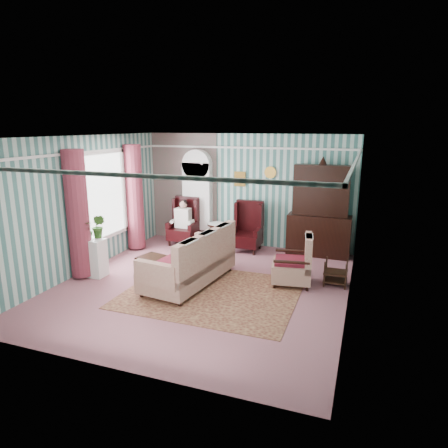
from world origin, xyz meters
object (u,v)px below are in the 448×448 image
(dresser_hutch, at_px, (320,208))
(seated_woman, at_px, (183,223))
(wingback_left, at_px, (183,221))
(sofa, at_px, (189,256))
(bookcase, at_px, (197,201))
(coffee_table, at_px, (158,267))
(plant_stand, at_px, (92,257))
(wingback_right, at_px, (246,227))
(floral_armchair, at_px, (292,263))
(nest_table, at_px, (336,272))
(round_side_table, at_px, (217,235))

(dresser_hutch, height_order, seated_woman, dresser_hutch)
(wingback_left, distance_m, sofa, 2.76)
(bookcase, distance_m, coffee_table, 2.86)
(plant_stand, bearing_deg, wingback_left, 73.78)
(coffee_table, bearing_deg, wingback_right, 61.81)
(wingback_right, distance_m, floral_armchair, 2.32)
(floral_armchair, bearing_deg, dresser_hutch, -16.78)
(wingback_right, bearing_deg, wingback_left, 180.00)
(wingback_right, height_order, seated_woman, wingback_right)
(nest_table, bearing_deg, plant_stand, -166.16)
(bookcase, bearing_deg, seated_woman, -122.66)
(wingback_right, bearing_deg, coffee_table, -118.19)
(round_side_table, height_order, floral_armchair, floral_armchair)
(sofa, bearing_deg, floral_armchair, -63.78)
(seated_woman, distance_m, nest_table, 4.37)
(bookcase, relative_size, dresser_hutch, 0.95)
(dresser_hutch, xyz_separation_m, round_side_table, (-2.60, -0.12, -0.88))
(plant_stand, bearing_deg, seated_woman, 73.78)
(wingback_left, bearing_deg, dresser_hutch, 4.41)
(dresser_hutch, relative_size, round_side_table, 3.93)
(bookcase, relative_size, coffee_table, 2.58)
(wingback_right, bearing_deg, round_side_table, 169.99)
(seated_woman, distance_m, round_side_table, 0.96)
(dresser_hutch, height_order, wingback_right, dresser_hutch)
(bookcase, distance_m, round_side_table, 1.07)
(dresser_hutch, height_order, wingback_left, dresser_hutch)
(plant_stand, xyz_separation_m, floral_armchair, (4.03, 0.98, 0.04))
(nest_table, relative_size, plant_stand, 0.68)
(round_side_table, distance_m, plant_stand, 3.36)
(dresser_hutch, xyz_separation_m, wingback_left, (-3.50, -0.27, -0.55))
(bookcase, bearing_deg, sofa, -69.83)
(dresser_hutch, height_order, sofa, dresser_hutch)
(sofa, bearing_deg, coffee_table, 87.74)
(bookcase, relative_size, sofa, 0.99)
(dresser_hutch, xyz_separation_m, seated_woman, (-3.50, -0.27, -0.59))
(bookcase, distance_m, wingback_left, 0.68)
(bookcase, xyz_separation_m, coffee_table, (0.26, -2.70, -0.92))
(sofa, relative_size, coffee_table, 2.59)
(wingback_left, relative_size, sofa, 0.55)
(nest_table, relative_size, sofa, 0.24)
(plant_stand, distance_m, coffee_table, 1.40)
(round_side_table, bearing_deg, floral_armchair, -39.59)
(sofa, xyz_separation_m, floral_armchair, (1.94, 0.66, -0.12))
(wingback_left, bearing_deg, bookcase, 57.34)
(coffee_table, bearing_deg, floral_armchair, 11.08)
(wingback_right, xyz_separation_m, seated_woman, (-1.75, 0.00, -0.04))
(nest_table, bearing_deg, round_side_table, 151.80)
(dresser_hutch, height_order, plant_stand, dresser_hutch)
(wingback_right, relative_size, nest_table, 2.31)
(wingback_left, distance_m, plant_stand, 2.87)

